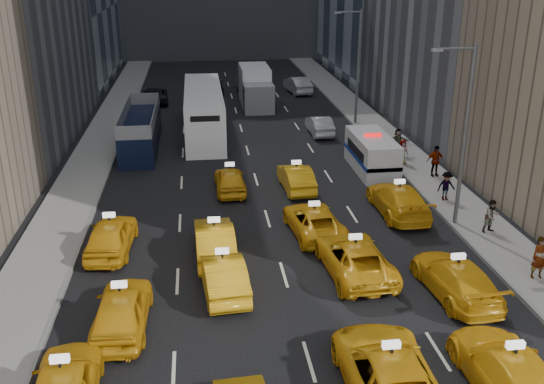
% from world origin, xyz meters
% --- Properties ---
extents(sidewalk_west, '(3.00, 90.00, 0.15)m').
position_xyz_m(sidewalk_west, '(-10.50, 25.00, 0.07)').
color(sidewalk_west, gray).
rests_on(sidewalk_west, ground).
extents(sidewalk_east, '(3.00, 90.00, 0.15)m').
position_xyz_m(sidewalk_east, '(10.50, 25.00, 0.07)').
color(sidewalk_east, gray).
rests_on(sidewalk_east, ground).
extents(curb_west, '(0.15, 90.00, 0.18)m').
position_xyz_m(curb_west, '(-9.05, 25.00, 0.09)').
color(curb_west, slate).
rests_on(curb_west, ground).
extents(curb_east, '(0.15, 90.00, 0.18)m').
position_xyz_m(curb_east, '(9.05, 25.00, 0.09)').
color(curb_east, slate).
rests_on(curb_east, ground).
extents(streetlight_near, '(2.15, 0.22, 9.00)m').
position_xyz_m(streetlight_near, '(9.18, 12.00, 4.92)').
color(streetlight_near, '#595B60').
rests_on(streetlight_near, ground).
extents(streetlight_far, '(2.15, 0.22, 9.00)m').
position_xyz_m(streetlight_far, '(9.18, 32.00, 4.92)').
color(streetlight_far, '#595B60').
rests_on(streetlight_far, ground).
extents(taxi_6, '(2.72, 5.85, 1.62)m').
position_xyz_m(taxi_6, '(2.10, 0.06, 0.81)').
color(taxi_6, orange).
rests_on(taxi_6, ground).
extents(taxi_7, '(2.35, 5.63, 1.62)m').
position_xyz_m(taxi_7, '(5.77, -0.42, 0.81)').
color(taxi_7, orange).
rests_on(taxi_7, ground).
extents(taxi_8, '(2.05, 4.76, 1.60)m').
position_xyz_m(taxi_8, '(-6.38, 4.75, 0.80)').
color(taxi_8, orange).
rests_on(taxi_8, ground).
extents(taxi_9, '(2.05, 4.81, 1.54)m').
position_xyz_m(taxi_9, '(-2.63, 7.05, 0.77)').
color(taxi_9, orange).
rests_on(taxi_9, ground).
extents(taxi_10, '(2.82, 5.53, 1.50)m').
position_xyz_m(taxi_10, '(3.00, 7.77, 0.75)').
color(taxi_10, orange).
rests_on(taxi_10, ground).
extents(taxi_11, '(2.48, 5.29, 1.49)m').
position_xyz_m(taxi_11, '(6.55, 5.53, 0.75)').
color(taxi_11, orange).
rests_on(taxi_11, ground).
extents(taxi_12, '(2.21, 4.81, 1.60)m').
position_xyz_m(taxi_12, '(-7.52, 11.16, 0.80)').
color(taxi_12, orange).
rests_on(taxi_12, ground).
extents(taxi_13, '(1.84, 4.91, 1.60)m').
position_xyz_m(taxi_13, '(-2.85, 10.04, 0.80)').
color(taxi_13, orange).
rests_on(taxi_13, ground).
extents(taxi_14, '(2.73, 5.10, 1.36)m').
position_xyz_m(taxi_14, '(2.04, 11.92, 0.68)').
color(taxi_14, orange).
rests_on(taxi_14, ground).
extents(taxi_15, '(2.31, 5.49, 1.58)m').
position_xyz_m(taxi_15, '(6.90, 13.79, 0.79)').
color(taxi_15, orange).
rests_on(taxi_15, ground).
extents(taxi_16, '(1.77, 4.23, 1.43)m').
position_xyz_m(taxi_16, '(-1.67, 18.16, 0.72)').
color(taxi_16, orange).
rests_on(taxi_16, ground).
extents(taxi_17, '(1.76, 4.47, 1.45)m').
position_xyz_m(taxi_17, '(2.15, 18.00, 0.72)').
color(taxi_17, orange).
rests_on(taxi_17, ground).
extents(nypd_van, '(2.78, 5.83, 2.42)m').
position_xyz_m(nypd_van, '(7.42, 20.74, 1.09)').
color(nypd_van, silver).
rests_on(nypd_van, ground).
extents(double_decker, '(2.80, 10.02, 2.88)m').
position_xyz_m(double_decker, '(-7.38, 27.47, 1.42)').
color(double_decker, black).
rests_on(double_decker, ground).
extents(city_bus, '(3.99, 13.45, 3.42)m').
position_xyz_m(city_bus, '(-2.90, 30.84, 1.70)').
color(city_bus, white).
rests_on(city_bus, ground).
extents(box_truck, '(2.71, 7.55, 3.43)m').
position_xyz_m(box_truck, '(1.94, 39.63, 1.69)').
color(box_truck, white).
rests_on(box_truck, ground).
extents(misc_car_0, '(1.58, 4.32, 1.42)m').
position_xyz_m(misc_car_0, '(5.83, 29.48, 0.71)').
color(misc_car_0, '#A7AAAF').
rests_on(misc_car_0, ground).
extents(misc_car_1, '(2.66, 5.24, 1.42)m').
position_xyz_m(misc_car_1, '(-7.25, 41.96, 0.71)').
color(misc_car_1, black).
rests_on(misc_car_1, ground).
extents(misc_car_2, '(2.27, 5.16, 1.48)m').
position_xyz_m(misc_car_2, '(1.70, 47.57, 0.74)').
color(misc_car_2, slate).
rests_on(misc_car_2, ground).
extents(misc_car_3, '(1.98, 4.86, 1.65)m').
position_xyz_m(misc_car_3, '(-1.72, 45.09, 0.83)').
color(misc_car_3, black).
rests_on(misc_car_3, ground).
extents(misc_car_4, '(2.37, 5.11, 1.62)m').
position_xyz_m(misc_car_4, '(6.65, 44.73, 0.81)').
color(misc_car_4, '#A0A1A7').
rests_on(misc_car_4, ground).
extents(pedestrian_0, '(0.69, 0.47, 1.84)m').
position_xyz_m(pedestrian_0, '(10.42, 6.19, 1.07)').
color(pedestrian_0, gray).
rests_on(pedestrian_0, sidewalk_east).
extents(pedestrian_1, '(0.89, 0.64, 1.66)m').
position_xyz_m(pedestrian_1, '(10.55, 10.72, 0.98)').
color(pedestrian_1, gray).
rests_on(pedestrian_1, sidewalk_east).
extents(pedestrian_2, '(1.09, 0.54, 1.63)m').
position_xyz_m(pedestrian_2, '(10.00, 15.00, 0.97)').
color(pedestrian_2, gray).
rests_on(pedestrian_2, sidewalk_east).
extents(pedestrian_3, '(1.17, 0.62, 1.92)m').
position_xyz_m(pedestrian_3, '(10.85, 18.85, 1.11)').
color(pedestrian_3, gray).
rests_on(pedestrian_3, sidewalk_east).
extents(pedestrian_4, '(0.80, 0.48, 1.58)m').
position_xyz_m(pedestrian_4, '(9.66, 21.43, 0.94)').
color(pedestrian_4, gray).
rests_on(pedestrian_4, sidewalk_east).
extents(pedestrian_5, '(1.73, 0.75, 1.81)m').
position_xyz_m(pedestrian_5, '(9.94, 23.27, 1.05)').
color(pedestrian_5, gray).
rests_on(pedestrian_5, sidewalk_east).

